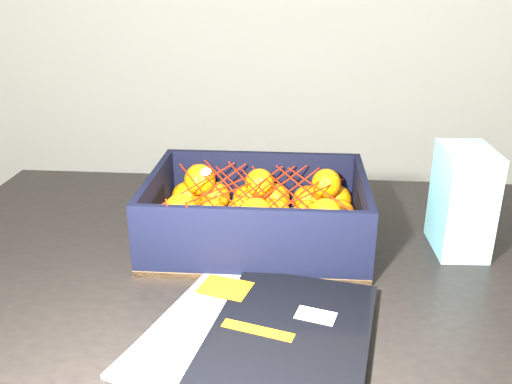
# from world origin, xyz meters

# --- Properties ---
(table) EXTENTS (1.21, 0.81, 0.75)m
(table) POSITION_xyz_m (0.23, 0.15, 0.65)
(table) COLOR black
(table) RESTS_ON ground
(magazine_stack) EXTENTS (0.36, 0.34, 0.02)m
(magazine_stack) POSITION_xyz_m (0.26, -0.07, 0.76)
(magazine_stack) COLOR silver
(magazine_stack) RESTS_ON table
(produce_crate) EXTENTS (0.39, 0.29, 0.13)m
(produce_crate) POSITION_xyz_m (0.25, 0.22, 0.79)
(produce_crate) COLOR brown
(produce_crate) RESTS_ON table
(clementine_heap) EXTENTS (0.36, 0.27, 0.11)m
(clementine_heap) POSITION_xyz_m (0.25, 0.22, 0.80)
(clementine_heap) COLOR orange
(clementine_heap) RESTS_ON produce_crate
(mesh_net) EXTENTS (0.32, 0.26, 0.09)m
(mesh_net) POSITION_xyz_m (0.25, 0.21, 0.85)
(mesh_net) COLOR red
(mesh_net) RESTS_ON clementine_heap
(retail_carton) EXTENTS (0.09, 0.13, 0.19)m
(retail_carton) POSITION_xyz_m (0.61, 0.22, 0.84)
(retail_carton) COLOR white
(retail_carton) RESTS_ON table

